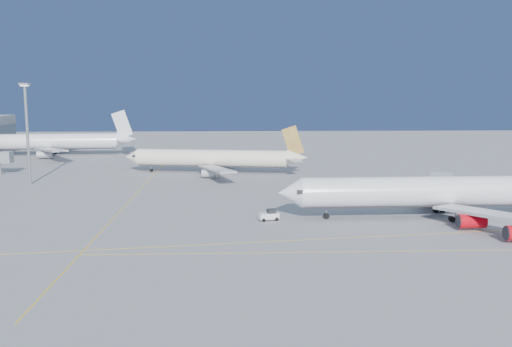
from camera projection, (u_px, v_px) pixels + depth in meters
name	position (u px, v px, depth m)	size (l,w,h in m)	color
ground	(324.00, 230.00, 102.66)	(500.00, 500.00, 0.00)	slate
taxiway_lines	(242.00, 223.00, 108.34)	(118.86, 140.00, 0.02)	#E7B30C
airliner_virgin	(450.00, 192.00, 112.53)	(68.16, 61.33, 16.84)	white
airliner_etihad	(215.00, 158.00, 172.80)	(56.19, 51.38, 14.70)	#F0E3CC
airliner_third	(51.00, 142.00, 219.69)	(65.01, 59.78, 17.43)	white
pushback_tug	(269.00, 215.00, 110.31)	(4.18, 3.16, 2.14)	white
light_mast	(27.00, 125.00, 150.39)	(2.32, 2.32, 26.84)	gray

